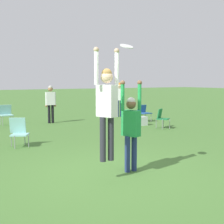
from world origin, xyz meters
TOP-DOWN VIEW (x-y plane):
  - ground_plane at (0.00, 0.00)m, footprint 120.00×120.00m
  - person_jumping at (-0.30, -0.31)m, footprint 0.55×0.44m
  - person_defending at (0.44, -0.07)m, footprint 0.54×0.43m
  - frisbee at (0.21, -0.23)m, footprint 0.27×0.26m
  - camping_chair_1 at (5.60, 6.46)m, footprint 0.55×0.58m
  - camping_chair_3 at (-0.34, 8.60)m, footprint 0.52×0.56m
  - camping_chair_4 at (-0.99, 3.78)m, footprint 0.64×0.70m
  - camping_chair_5 at (4.95, 4.34)m, footprint 0.63×0.69m
  - person_spectator_near at (1.57, 8.15)m, footprint 0.52×0.26m
  - person_spectator_far at (5.60, 8.65)m, footprint 0.59×0.40m
  - cooler_box at (4.72, 5.39)m, footprint 0.46×0.29m

SIDE VIEW (x-z plane):
  - ground_plane at x=0.00m, z-range 0.00..0.00m
  - cooler_box at x=4.72m, z-range 0.00..0.38m
  - camping_chair_1 at x=5.60m, z-range 0.08..0.86m
  - camping_chair_5 at x=4.95m, z-range 0.07..0.87m
  - camping_chair_4 at x=-0.99m, z-range 0.05..0.90m
  - camping_chair_3 at x=-0.34m, z-range 0.08..0.96m
  - person_defending at x=0.44m, z-range 0.05..2.02m
  - person_spectator_near at x=1.57m, z-range 0.17..1.90m
  - person_spectator_far at x=5.60m, z-range 0.20..2.05m
  - person_jumping at x=-0.30m, z-range 0.46..2.67m
  - frisbee at x=0.21m, z-range 2.59..2.71m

